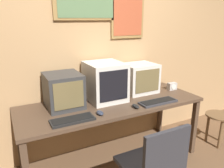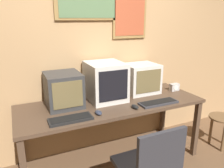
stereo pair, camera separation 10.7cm
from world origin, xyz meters
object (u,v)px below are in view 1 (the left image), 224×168
(mouse_near_keyboard, at_px, (100,113))
(monitor_left, at_px, (63,90))
(monitor_right, at_px, (139,78))
(keyboard_side, at_px, (158,102))
(side_stool, at_px, (218,121))
(desk_clock, at_px, (172,86))
(keyboard_main, at_px, (73,120))
(mouse_far_corner, at_px, (136,106))
(monitor_center, at_px, (105,81))

(mouse_near_keyboard, bearing_deg, monitor_left, 124.54)
(mouse_near_keyboard, bearing_deg, monitor_right, 29.31)
(keyboard_side, distance_m, mouse_near_keyboard, 0.70)
(side_stool, bearing_deg, keyboard_side, 175.25)
(mouse_near_keyboard, height_order, desk_clock, desk_clock)
(monitor_right, height_order, mouse_near_keyboard, monitor_right)
(side_stool, bearing_deg, keyboard_main, 177.61)
(monitor_right, relative_size, mouse_near_keyboard, 3.90)
(monitor_left, distance_m, keyboard_side, 1.04)
(monitor_right, bearing_deg, keyboard_side, -93.90)
(keyboard_main, xyz_separation_m, keyboard_side, (0.98, -0.00, 0.00))
(monitor_left, bearing_deg, mouse_far_corner, -30.55)
(monitor_center, xyz_separation_m, monitor_right, (0.50, 0.05, -0.04))
(keyboard_main, relative_size, mouse_far_corner, 3.73)
(mouse_far_corner, distance_m, side_stool, 1.34)
(keyboard_main, bearing_deg, desk_clock, 11.40)
(desk_clock, bearing_deg, monitor_right, 162.81)
(keyboard_side, bearing_deg, keyboard_main, 179.95)
(keyboard_main, height_order, side_stool, keyboard_main)
(keyboard_main, height_order, keyboard_side, same)
(monitor_center, height_order, side_stool, monitor_center)
(keyboard_main, bearing_deg, mouse_near_keyboard, 3.00)
(monitor_center, bearing_deg, side_stool, -17.47)
(monitor_center, xyz_separation_m, keyboard_main, (-0.51, -0.37, -0.20))
(monitor_left, xyz_separation_m, monitor_center, (0.48, -0.01, 0.04))
(monitor_right, height_order, keyboard_side, monitor_right)
(monitor_center, bearing_deg, mouse_far_corner, -65.39)
(monitor_left, distance_m, mouse_near_keyboard, 0.47)
(mouse_near_keyboard, relative_size, side_stool, 0.24)
(mouse_far_corner, xyz_separation_m, side_stool, (1.27, -0.08, -0.43))
(monitor_left, distance_m, keyboard_main, 0.41)
(side_stool, bearing_deg, monitor_right, 151.79)
(monitor_center, bearing_deg, keyboard_main, -143.68)
(keyboard_main, relative_size, desk_clock, 3.36)
(keyboard_side, height_order, desk_clock, desk_clock)
(monitor_right, distance_m, keyboard_side, 0.46)
(monitor_center, bearing_deg, keyboard_side, -38.34)
(monitor_right, distance_m, keyboard_main, 1.11)
(desk_clock, bearing_deg, keyboard_side, -147.71)
(keyboard_main, relative_size, mouse_near_keyboard, 3.85)
(keyboard_side, bearing_deg, side_stool, -4.75)
(monitor_right, bearing_deg, mouse_near_keyboard, -150.69)
(mouse_far_corner, distance_m, desk_clock, 0.82)
(monitor_center, distance_m, monitor_right, 0.51)
(mouse_far_corner, bearing_deg, keyboard_side, 0.95)
(mouse_far_corner, height_order, side_stool, mouse_far_corner)
(monitor_center, height_order, mouse_near_keyboard, monitor_center)
(monitor_left, distance_m, desk_clock, 1.42)
(monitor_center, distance_m, keyboard_main, 0.66)
(monitor_left, relative_size, mouse_near_keyboard, 3.83)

